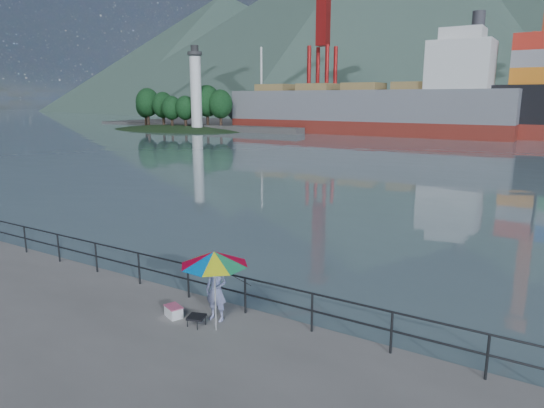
{
  "coord_description": "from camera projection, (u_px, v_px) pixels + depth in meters",
  "views": [
    {
      "loc": [
        9.98,
        -8.23,
        5.65
      ],
      "look_at": [
        1.18,
        6.0,
        2.0
      ],
      "focal_mm": 32.0,
      "sensor_mm": 36.0,
      "label": 1
    }
  ],
  "objects": [
    {
      "name": "guardrail",
      "position": [
        163.0,
        274.0,
        14.47
      ],
      "size": [
        22.0,
        0.06,
        1.03
      ],
      "color": "#2D3033",
      "rests_on": "ground"
    },
    {
      "name": "cooler_bag",
      "position": [
        174.0,
        312.0,
        12.78
      ],
      "size": [
        0.56,
        0.47,
        0.28
      ],
      "primitive_type": "cube",
      "rotation": [
        0.0,
        0.0,
        -0.37
      ],
      "color": "silver",
      "rests_on": "ground"
    },
    {
      "name": "harbor_water",
      "position": [
        528.0,
        122.0,
        121.21
      ],
      "size": [
        500.0,
        280.0,
        0.0
      ],
      "primitive_type": "cube",
      "color": "slate",
      "rests_on": "ground"
    },
    {
      "name": "bulk_carrier",
      "position": [
        373.0,
        108.0,
        80.56
      ],
      "size": [
        47.97,
        8.3,
        14.5
      ],
      "color": "maroon",
      "rests_on": "ground"
    },
    {
      "name": "folding_stool",
      "position": [
        196.0,
        321.0,
        12.27
      ],
      "size": [
        0.52,
        0.52,
        0.27
      ],
      "color": "black",
      "rests_on": "ground"
    },
    {
      "name": "beach_umbrella",
      "position": [
        214.0,
        258.0,
        11.68
      ],
      "size": [
        2.13,
        2.13,
        2.05
      ],
      "color": "white",
      "rests_on": "ground"
    },
    {
      "name": "fisherman",
      "position": [
        216.0,
        290.0,
        12.48
      ],
      "size": [
        0.64,
        0.45,
        1.64
      ],
      "primitive_type": "imported",
      "rotation": [
        0.0,
        0.0,
        0.1
      ],
      "color": "navy",
      "rests_on": "ground"
    },
    {
      "name": "lighthouse_islet",
      "position": [
        177.0,
        127.0,
        92.87
      ],
      "size": [
        48.0,
        26.4,
        19.2
      ],
      "color": "#263F1E",
      "rests_on": "ground"
    },
    {
      "name": "fishing_rod",
      "position": [
        233.0,
        306.0,
        13.47
      ],
      "size": [
        0.22,
        1.52,
        1.08
      ],
      "primitive_type": "cylinder",
      "rotation": [
        0.96,
        0.0,
        -0.13
      ],
      "color": "black",
      "rests_on": "ground"
    }
  ]
}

